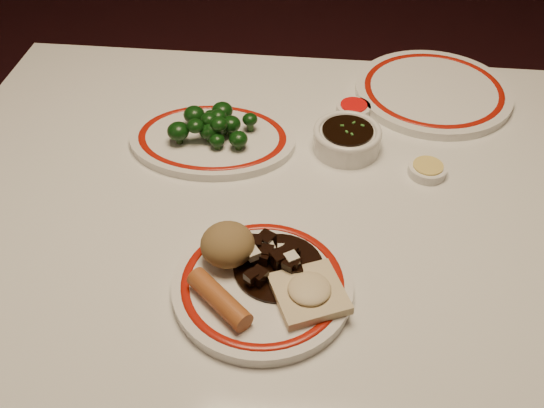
{
  "coord_description": "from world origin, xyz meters",
  "views": [
    {
      "loc": [
        0.05,
        -0.71,
        1.4
      ],
      "look_at": [
        -0.02,
        -0.07,
        0.8
      ],
      "focal_mm": 40.0,
      "sensor_mm": 36.0,
      "label": 1
    }
  ],
  "objects_px": {
    "spring_roll": "(219,299)",
    "stirfry_heap": "(274,260)",
    "rice_mound": "(228,244)",
    "fried_wonton": "(309,292)",
    "broccoli_plate": "(212,139)",
    "broccoli_pile": "(212,125)",
    "dining_table": "(285,239)",
    "main_plate": "(263,285)",
    "soy_bowl": "(347,140)"
  },
  "relations": [
    {
      "from": "spring_roll",
      "to": "stirfry_heap",
      "type": "height_order",
      "value": "same"
    },
    {
      "from": "main_plate",
      "to": "fried_wonton",
      "type": "xyz_separation_m",
      "value": [
        0.06,
        -0.02,
        0.02
      ]
    },
    {
      "from": "rice_mound",
      "to": "broccoli_plate",
      "type": "xyz_separation_m",
      "value": [
        -0.07,
        0.28,
        -0.04
      ]
    },
    {
      "from": "main_plate",
      "to": "broccoli_pile",
      "type": "distance_m",
      "value": 0.35
    },
    {
      "from": "fried_wonton",
      "to": "main_plate",
      "type": "bearing_deg",
      "value": 162.96
    },
    {
      "from": "spring_roll",
      "to": "fried_wonton",
      "type": "xyz_separation_m",
      "value": [
        0.11,
        0.03,
        -0.0
      ]
    },
    {
      "from": "soy_bowl",
      "to": "broccoli_pile",
      "type": "bearing_deg",
      "value": -178.32
    },
    {
      "from": "dining_table",
      "to": "spring_roll",
      "type": "distance_m",
      "value": 0.27
    },
    {
      "from": "rice_mound",
      "to": "dining_table",
      "type": "bearing_deg",
      "value": 65.71
    },
    {
      "from": "spring_roll",
      "to": "broccoli_plate",
      "type": "bearing_deg",
      "value": 54.15
    },
    {
      "from": "broccoli_plate",
      "to": "broccoli_pile",
      "type": "relative_size",
      "value": 1.97
    },
    {
      "from": "main_plate",
      "to": "soy_bowl",
      "type": "height_order",
      "value": "soy_bowl"
    },
    {
      "from": "main_plate",
      "to": "rice_mound",
      "type": "bearing_deg",
      "value": 144.52
    },
    {
      "from": "stirfry_heap",
      "to": "rice_mound",
      "type": "bearing_deg",
      "value": 173.78
    },
    {
      "from": "dining_table",
      "to": "stirfry_heap",
      "type": "relative_size",
      "value": 9.58
    },
    {
      "from": "rice_mound",
      "to": "stirfry_heap",
      "type": "xyz_separation_m",
      "value": [
        0.07,
        -0.01,
        -0.02
      ]
    },
    {
      "from": "main_plate",
      "to": "soy_bowl",
      "type": "bearing_deg",
      "value": 71.77
    },
    {
      "from": "main_plate",
      "to": "spring_roll",
      "type": "xyz_separation_m",
      "value": [
        -0.05,
        -0.05,
        0.02
      ]
    },
    {
      "from": "broccoli_plate",
      "to": "soy_bowl",
      "type": "bearing_deg",
      "value": 1.92
    },
    {
      "from": "rice_mound",
      "to": "fried_wonton",
      "type": "height_order",
      "value": "rice_mound"
    },
    {
      "from": "soy_bowl",
      "to": "broccoli_plate",
      "type": "bearing_deg",
      "value": -178.08
    },
    {
      "from": "rice_mound",
      "to": "fried_wonton",
      "type": "xyz_separation_m",
      "value": [
        0.12,
        -0.06,
        -0.02
      ]
    },
    {
      "from": "fried_wonton",
      "to": "spring_roll",
      "type": "bearing_deg",
      "value": -166.8
    },
    {
      "from": "rice_mound",
      "to": "stirfry_heap",
      "type": "height_order",
      "value": "rice_mound"
    },
    {
      "from": "broccoli_plate",
      "to": "broccoli_pile",
      "type": "distance_m",
      "value": 0.03
    },
    {
      "from": "rice_mound",
      "to": "broccoli_pile",
      "type": "xyz_separation_m",
      "value": [
        -0.07,
        0.28,
        -0.01
      ]
    },
    {
      "from": "fried_wonton",
      "to": "soy_bowl",
      "type": "relative_size",
      "value": 1.02
    },
    {
      "from": "spring_roll",
      "to": "broccoli_pile",
      "type": "xyz_separation_m",
      "value": [
        -0.08,
        0.37,
        0.01
      ]
    },
    {
      "from": "main_plate",
      "to": "fried_wonton",
      "type": "relative_size",
      "value": 2.74
    },
    {
      "from": "spring_roll",
      "to": "fried_wonton",
      "type": "relative_size",
      "value": 0.88
    },
    {
      "from": "dining_table",
      "to": "broccoli_pile",
      "type": "relative_size",
      "value": 8.02
    },
    {
      "from": "dining_table",
      "to": "stirfry_heap",
      "type": "distance_m",
      "value": 0.2
    },
    {
      "from": "rice_mound",
      "to": "broccoli_pile",
      "type": "height_order",
      "value": "rice_mound"
    },
    {
      "from": "main_plate",
      "to": "spring_roll",
      "type": "distance_m",
      "value": 0.07
    },
    {
      "from": "dining_table",
      "to": "fried_wonton",
      "type": "height_order",
      "value": "fried_wonton"
    },
    {
      "from": "broccoli_pile",
      "to": "stirfry_heap",
      "type": "bearing_deg",
      "value": -64.56
    },
    {
      "from": "stirfry_heap",
      "to": "broccoli_pile",
      "type": "height_order",
      "value": "broccoli_pile"
    },
    {
      "from": "fried_wonton",
      "to": "soy_bowl",
      "type": "distance_m",
      "value": 0.35
    },
    {
      "from": "spring_roll",
      "to": "stirfry_heap",
      "type": "bearing_deg",
      "value": 2.88
    },
    {
      "from": "main_plate",
      "to": "broccoli_pile",
      "type": "height_order",
      "value": "broccoli_pile"
    },
    {
      "from": "main_plate",
      "to": "broccoli_plate",
      "type": "relative_size",
      "value": 1.09
    },
    {
      "from": "stirfry_heap",
      "to": "broccoli_plate",
      "type": "distance_m",
      "value": 0.32
    },
    {
      "from": "main_plate",
      "to": "broccoli_plate",
      "type": "bearing_deg",
      "value": 111.7
    },
    {
      "from": "rice_mound",
      "to": "broccoli_pile",
      "type": "bearing_deg",
      "value": 104.42
    },
    {
      "from": "stirfry_heap",
      "to": "broccoli_pile",
      "type": "distance_m",
      "value": 0.32
    },
    {
      "from": "fried_wonton",
      "to": "rice_mound",
      "type": "bearing_deg",
      "value": 153.9
    },
    {
      "from": "fried_wonton",
      "to": "broccoli_plate",
      "type": "distance_m",
      "value": 0.39
    },
    {
      "from": "spring_roll",
      "to": "stirfry_heap",
      "type": "relative_size",
      "value": 0.83
    },
    {
      "from": "soy_bowl",
      "to": "spring_roll",
      "type": "bearing_deg",
      "value": -112.94
    },
    {
      "from": "main_plate",
      "to": "spring_roll",
      "type": "height_order",
      "value": "spring_roll"
    }
  ]
}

